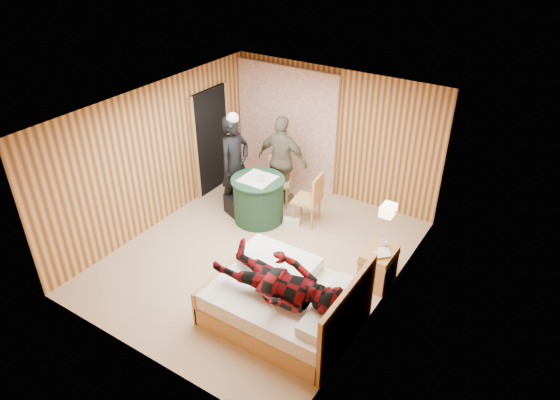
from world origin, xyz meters
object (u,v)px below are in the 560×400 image
Objects in this scene: man_at_table at (282,160)px; man_on_bed at (278,274)px; woman_standing at (235,164)px; chair_near at (312,196)px; bed at (286,301)px; chair_far at (279,177)px; wall_lamp at (388,210)px; nightstand at (378,266)px; round_table at (258,199)px; duffel_bag at (240,207)px.

man_on_bed reaches higher than man_at_table.
man_at_table is (0.59, 0.67, -0.05)m from woman_standing.
woman_standing is at bearing -86.18° from chair_near.
man_on_bed reaches higher than bed.
chair_far is 0.53× the size of man_on_bed.
wall_lamp reaches higher than bed.
chair_near is (-0.89, 2.26, 0.27)m from bed.
round_table is at bearing 169.54° from nightstand.
wall_lamp is at bearing 14.53° from duffel_bag.
round_table is 0.96m from chair_near.
chair_far is at bearing 91.01° from duffel_bag.
duffel_bag is at bearing -75.04° from chair_near.
chair_far is at bearing 154.71° from nightstand.
chair_far is at bearing -117.62° from chair_near.
woman_standing reaches higher than chair_far.
bed is at bearing -119.41° from wall_lamp.
chair_near is at bearing 24.38° from round_table.
duffel_bag is 0.35× the size of woman_standing.
bed is 2.76m from duffel_bag.
nightstand is 2.56m from round_table.
chair_near is 0.57× the size of man_at_table.
chair_near is 2.68m from man_on_bed.
round_table is 0.98× the size of chair_near.
woman_standing is 0.90m from man_at_table.
chair_far is 3.39m from man_on_bed.
chair_near is at bearing 43.33° from duffel_bag.
man_at_table reaches higher than round_table.
bed is 3.17m from chair_far.
man_on_bed is at bearing -49.65° from round_table.
round_table reaches higher than nightstand.
wall_lamp reaches higher than round_table.
duffel_bag is (-0.31, -0.82, -0.36)m from chair_far.
duffel_bag is 0.37× the size of man_at_table.
chair_near is at bearing 152.52° from nightstand.
bed is at bearing 15.01° from chair_near.
man_on_bed is (-0.77, -1.64, -0.35)m from wall_lamp.
man_on_bed is (2.13, -2.01, 0.77)m from duffel_bag.
round_table is (-2.55, 0.46, -0.87)m from wall_lamp.
man_on_bed reaches higher than woman_standing.
man_on_bed is at bearing -115.27° from wall_lamp.
chair_near is 1.52× the size of duffel_bag.
woman_standing reaches higher than man_at_table.
man_at_table is at bearing -121.64° from chair_near.
woman_standing is (-3.15, 0.58, -0.39)m from wall_lamp.
nightstand is at bearing -50.05° from chair_far.
nightstand is at bearing 61.84° from bed.
round_table is 0.75m from chair_far.
wall_lamp is 0.14× the size of woman_standing.
nightstand reaches higher than duffel_bag.
duffel_bag is at bearing -166.19° from round_table.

